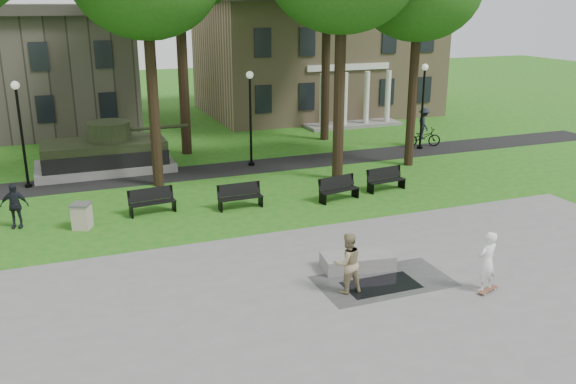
% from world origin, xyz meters
% --- Properties ---
extents(ground, '(120.00, 120.00, 0.00)m').
position_xyz_m(ground, '(0.00, 0.00, 0.00)').
color(ground, '#1C6016').
rests_on(ground, ground).
extents(plaza, '(22.00, 16.00, 0.02)m').
position_xyz_m(plaza, '(0.00, -5.00, 0.01)').
color(plaza, gray).
rests_on(plaza, ground).
extents(footpath, '(44.00, 2.60, 0.01)m').
position_xyz_m(footpath, '(0.00, 12.00, 0.01)').
color(footpath, black).
rests_on(footpath, ground).
extents(building_right, '(17.00, 12.00, 8.60)m').
position_xyz_m(building_right, '(10.00, 26.00, 4.34)').
color(building_right, '#9E8460').
rests_on(building_right, ground).
extents(building_left, '(15.00, 10.00, 7.20)m').
position_xyz_m(building_left, '(-11.00, 26.50, 3.60)').
color(building_left, '#4C443D').
rests_on(building_left, ground).
extents(lamp_left, '(0.36, 0.36, 4.73)m').
position_xyz_m(lamp_left, '(-10.00, 12.30, 2.79)').
color(lamp_left, black).
rests_on(lamp_left, ground).
extents(lamp_mid, '(0.36, 0.36, 4.73)m').
position_xyz_m(lamp_mid, '(0.50, 12.30, 2.79)').
color(lamp_mid, black).
rests_on(lamp_mid, ground).
extents(lamp_right, '(0.36, 0.36, 4.73)m').
position_xyz_m(lamp_right, '(10.50, 12.30, 2.79)').
color(lamp_right, black).
rests_on(lamp_right, ground).
extents(tank_monument, '(7.45, 3.40, 2.40)m').
position_xyz_m(tank_monument, '(-6.46, 14.00, 0.86)').
color(tank_monument, gray).
rests_on(tank_monument, ground).
extents(puddle, '(2.20, 1.20, 0.00)m').
position_xyz_m(puddle, '(-0.21, -2.16, 0.02)').
color(puddle, black).
rests_on(puddle, plaza).
extents(concrete_block, '(2.32, 1.30, 0.45)m').
position_xyz_m(concrete_block, '(-0.29, -0.82, 0.24)').
color(concrete_block, gray).
rests_on(concrete_block, plaza).
extents(skateboard, '(0.80, 0.46, 0.07)m').
position_xyz_m(skateboard, '(2.43, -3.64, 0.06)').
color(skateboard, brown).
rests_on(skateboard, plaza).
extents(skateboarder, '(0.74, 0.58, 1.80)m').
position_xyz_m(skateboarder, '(2.39, -3.54, 0.92)').
color(skateboarder, white).
rests_on(skateboarder, plaza).
extents(friend_watching, '(0.89, 0.70, 1.79)m').
position_xyz_m(friend_watching, '(-1.34, -2.17, 0.92)').
color(friend_watching, '#998962').
rests_on(friend_watching, plaza).
extents(pedestrian_walker, '(1.06, 0.63, 1.69)m').
position_xyz_m(pedestrian_walker, '(-10.31, 6.96, 0.85)').
color(pedestrian_walker, black).
rests_on(pedestrian_walker, ground).
extents(cyclist, '(2.15, 1.29, 2.23)m').
position_xyz_m(cyclist, '(10.97, 12.75, 0.91)').
color(cyclist, black).
rests_on(cyclist, ground).
extents(park_bench_0, '(1.84, 0.71, 1.00)m').
position_xyz_m(park_bench_0, '(-5.39, 6.76, 0.52)').
color(park_bench_0, black).
rests_on(park_bench_0, ground).
extents(park_bench_1, '(1.81, 0.56, 1.00)m').
position_xyz_m(park_bench_1, '(-1.99, 6.12, 0.52)').
color(park_bench_1, black).
rests_on(park_bench_1, ground).
extents(park_bench_2, '(1.85, 0.87, 1.00)m').
position_xyz_m(park_bench_2, '(2.15, 5.61, 0.52)').
color(park_bench_2, black).
rests_on(park_bench_2, ground).
extents(park_bench_3, '(1.84, 0.74, 1.00)m').
position_xyz_m(park_bench_3, '(4.70, 6.12, 0.52)').
color(park_bench_3, black).
rests_on(park_bench_3, ground).
extents(trash_bin, '(0.87, 0.87, 0.96)m').
position_xyz_m(trash_bin, '(-8.06, 5.98, 0.49)').
color(trash_bin, '#BDAD9C').
rests_on(trash_bin, ground).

